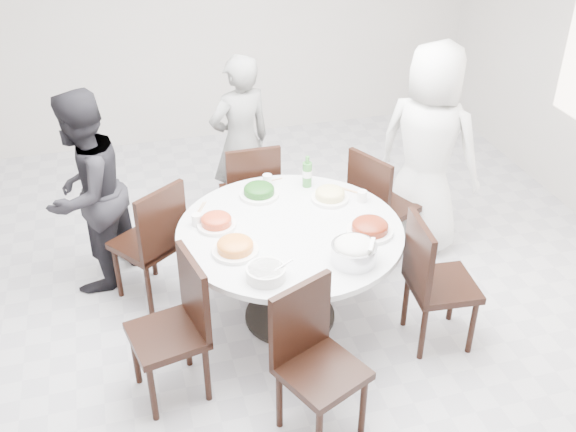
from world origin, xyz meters
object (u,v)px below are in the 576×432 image
object	(u,v)px
chair_s	(322,369)
rice_bowl	(354,253)
diner_right	(428,149)
chair_ne	(384,205)
diner_left	(86,193)
chair_n	(249,193)
beverage_bottle	(307,171)
soup_bowl	(266,273)
diner_middle	(241,143)
chair_se	(443,282)
chair_nw	(147,241)
dining_table	(290,275)
chair_sw	(167,333)

from	to	relation	value
chair_s	rice_bowl	bearing A→B (deg)	31.80
chair_s	diner_right	bearing A→B (deg)	25.73
chair_ne	diner_left	size ratio (longest dim) A/B	0.62
chair_s	rice_bowl	size ratio (longest dim) A/B	3.38
chair_n	beverage_bottle	distance (m)	0.71
chair_s	diner_left	bearing A→B (deg)	98.41
soup_bowl	beverage_bottle	distance (m)	1.15
chair_ne	beverage_bottle	size ratio (longest dim) A/B	3.96
rice_bowl	chair_s	bearing A→B (deg)	-123.66
diner_right	diner_left	size ratio (longest dim) A/B	1.11
rice_bowl	diner_middle	bearing A→B (deg)	99.88
diner_left	soup_bowl	distance (m)	1.64
chair_se	chair_n	bearing A→B (deg)	37.99
rice_bowl	beverage_bottle	world-z (taller)	beverage_bottle
chair_n	chair_s	xyz separation A→B (m)	(-0.04, -2.02, 0.00)
soup_bowl	beverage_bottle	bearing A→B (deg)	61.00
chair_nw	diner_middle	world-z (taller)	diner_middle
chair_se	soup_bowl	xyz separation A→B (m)	(-1.18, -0.00, 0.31)
dining_table	chair_ne	distance (m)	1.07
dining_table	chair_se	world-z (taller)	chair_se
chair_se	diner_right	size ratio (longest dim) A/B	0.56
chair_nw	chair_s	world-z (taller)	same
diner_right	chair_s	bearing A→B (deg)	96.76
diner_middle	diner_left	bearing A→B (deg)	6.93
chair_nw	chair_ne	bearing A→B (deg)	144.40
chair_se	beverage_bottle	bearing A→B (deg)	37.21
chair_nw	chair_sw	size ratio (longest dim) A/B	1.00
chair_n	diner_left	bearing A→B (deg)	8.83
chair_n	diner_left	size ratio (longest dim) A/B	0.62
chair_nw	chair_s	xyz separation A→B (m)	(0.82, -1.55, 0.00)
soup_bowl	dining_table	bearing A→B (deg)	59.52
chair_se	diner_middle	bearing A→B (deg)	32.23
diner_left	chair_s	bearing A→B (deg)	68.34
soup_bowl	chair_n	bearing A→B (deg)	81.52
chair_ne	chair_sw	world-z (taller)	same
dining_table	chair_sw	distance (m)	1.02
diner_right	soup_bowl	bearing A→B (deg)	82.28
diner_middle	rice_bowl	xyz separation A→B (m)	(0.32, -1.82, 0.06)
dining_table	diner_left	size ratio (longest dim) A/B	0.98
dining_table	diner_middle	xyz separation A→B (m)	(-0.04, 1.36, 0.37)
chair_n	chair_se	xyz separation A→B (m)	(0.96, -1.48, 0.00)
dining_table	diner_middle	bearing A→B (deg)	91.75
chair_s	beverage_bottle	distance (m)	1.63
diner_right	diner_left	bearing A→B (deg)	42.95
chair_n	chair_nw	distance (m)	0.98
chair_ne	chair_n	size ratio (longest dim) A/B	1.00
chair_sw	diner_right	distance (m)	2.50
dining_table	beverage_bottle	size ratio (longest dim) A/B	6.25
soup_bowl	diner_right	bearing A→B (deg)	35.79
chair_nw	diner_left	xyz separation A→B (m)	(-0.37, 0.29, 0.29)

